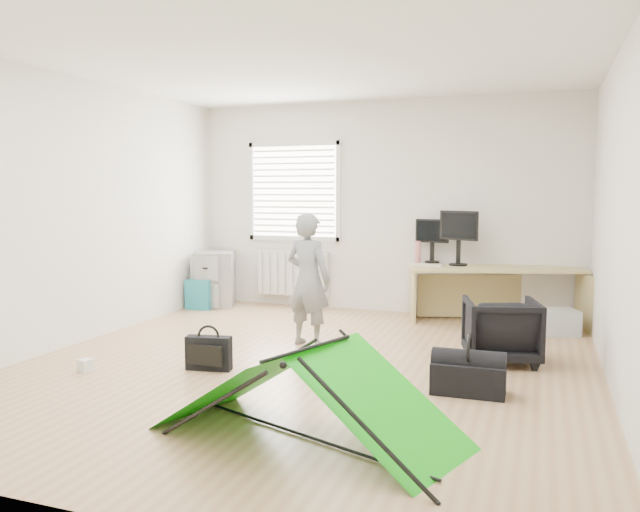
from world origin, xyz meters
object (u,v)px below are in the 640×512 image
(filing_cabinet, at_px, (216,278))
(laptop_bag, at_px, (209,353))
(thermos, at_px, (418,252))
(office_chair, at_px, (501,330))
(kite, at_px, (308,394))
(duffel_bag, at_px, (468,378))
(monitor_right, at_px, (459,245))
(desk, at_px, (495,296))
(storage_crate, at_px, (553,322))
(person, at_px, (308,280))
(monitor_left, at_px, (432,247))

(filing_cabinet, xyz_separation_m, laptop_bag, (1.46, -2.77, -0.22))
(thermos, bearing_deg, office_chair, -58.45)
(kite, distance_m, duffel_bag, 1.52)
(filing_cabinet, xyz_separation_m, duffel_bag, (3.67, -2.66, -0.25))
(monitor_right, relative_size, laptop_bag, 1.26)
(desk, relative_size, thermos, 7.41)
(office_chair, distance_m, laptop_bag, 2.64)
(thermos, bearing_deg, monitor_right, -13.94)
(office_chair, height_order, storage_crate, office_chair)
(office_chair, distance_m, storage_crate, 1.44)
(thermos, xyz_separation_m, person, (-0.76, -1.83, -0.14))
(duffel_bag, bearing_deg, monitor_left, 103.83)
(desk, height_order, office_chair, desk)
(monitor_right, height_order, laptop_bag, monitor_right)
(desk, bearing_deg, thermos, 153.84)
(desk, distance_m, monitor_left, 0.97)
(thermos, bearing_deg, laptop_bag, -113.19)
(monitor_right, xyz_separation_m, thermos, (-0.51, 0.13, -0.11))
(desk, xyz_separation_m, kite, (-0.85, -3.92, -0.04))
(office_chair, bearing_deg, duffel_bag, 66.00)
(thermos, height_order, storage_crate, thermos)
(office_chair, distance_m, duffel_bag, 1.04)
(monitor_right, xyz_separation_m, laptop_bag, (-1.77, -2.82, -0.76))
(thermos, height_order, duffel_bag, thermos)
(monitor_right, height_order, thermos, monitor_right)
(office_chair, bearing_deg, person, -13.97)
(person, bearing_deg, desk, -123.00)
(desk, height_order, kite, desk)
(desk, height_order, laptop_bag, desk)
(monitor_left, bearing_deg, storage_crate, -13.13)
(filing_cabinet, height_order, office_chair, filing_cabinet)
(kite, bearing_deg, office_chair, 85.79)
(filing_cabinet, bearing_deg, laptop_bag, -84.42)
(monitor_right, xyz_separation_m, office_chair, (0.61, -1.70, -0.62))
(thermos, bearing_deg, desk, -10.12)
(storage_crate, height_order, laptop_bag, laptop_bag)
(person, xyz_separation_m, laptop_bag, (-0.51, -1.11, -0.52))
(desk, relative_size, monitor_left, 4.77)
(laptop_bag, bearing_deg, desk, 41.67)
(thermos, bearing_deg, filing_cabinet, -176.27)
(monitor_left, height_order, thermos, monitor_left)
(monitor_left, xyz_separation_m, laptop_bag, (-1.43, -3.00, -0.72))
(thermos, distance_m, laptop_bag, 3.27)
(duffel_bag, bearing_deg, thermos, 107.21)
(filing_cabinet, height_order, person, person)
(monitor_left, height_order, monitor_right, monitor_right)
(monitor_left, xyz_separation_m, storage_crate, (1.42, -0.53, -0.73))
(filing_cabinet, height_order, kite, filing_cabinet)
(thermos, height_order, person, person)
(person, distance_m, laptop_bag, 1.33)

